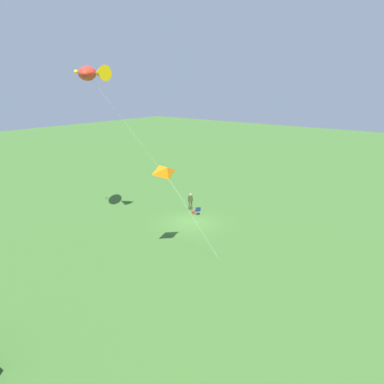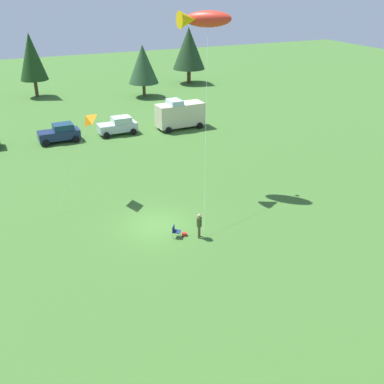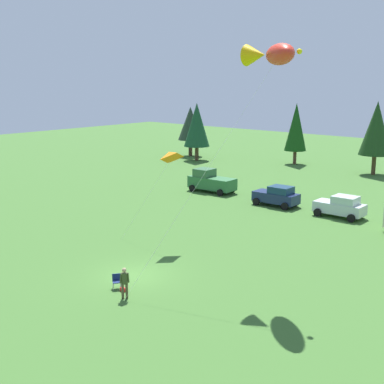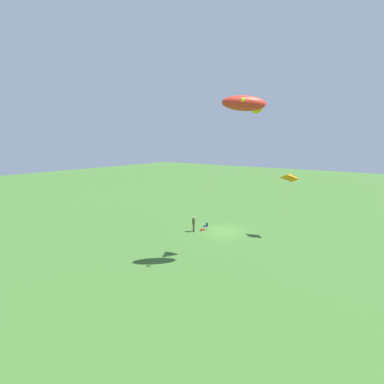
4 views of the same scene
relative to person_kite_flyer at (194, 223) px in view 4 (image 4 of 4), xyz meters
The scene contains 6 objects.
ground_plane 3.53m from the person_kite_flyer, 128.92° to the left, with size 160.00×160.00×0.00m, color #3B6729.
person_kite_flyer is the anchor object (origin of this frame).
folding_chair 1.67m from the person_kite_flyer, 154.58° to the left, with size 0.67×0.67×0.82m.
backpack_on_grass 1.36m from the person_kite_flyer, 144.66° to the left, with size 0.32×0.22×0.22m, color red.
kite_large_fish 14.85m from the person_kite_flyer, 64.12° to the left, with size 5.85×10.04×13.57m.
kite_delta_orange 11.53m from the person_kite_flyer, 119.60° to the left, with size 3.84×2.67×6.84m.
Camera 4 is at (28.20, 16.47, 10.05)m, focal length 28.00 mm.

